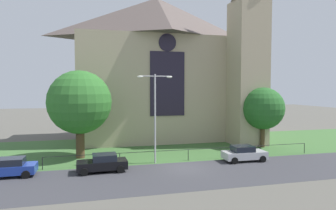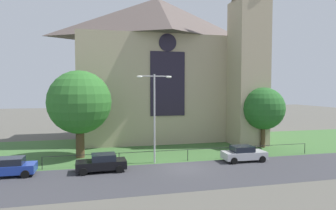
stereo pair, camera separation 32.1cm
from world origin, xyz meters
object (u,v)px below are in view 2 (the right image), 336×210
church_building (164,66)px  parked_car_black (102,163)px  tree_left_near (79,102)px  streetlamp_near (154,107)px  parked_car_blue (8,167)px  tree_right_near (263,109)px  parked_car_silver (244,154)px

church_building → parked_car_black: 20.51m
tree_left_near → streetlamp_near: 8.05m
church_building → parked_car_blue: 24.44m
tree_right_near → tree_left_near: size_ratio=0.81×
church_building → tree_right_near: 15.02m
parked_car_blue → parked_car_black: (7.37, -0.37, 0.00)m
tree_right_near → parked_car_blue: 27.40m
tree_right_near → tree_left_near: 21.21m
tree_right_near → parked_car_blue: tree_right_near is taller
tree_right_near → parked_car_silver: tree_right_near is taller
tree_left_near → streetlamp_near: bearing=-29.5°
tree_right_near → parked_car_black: tree_right_near is taller
tree_right_near → parked_car_silver: bearing=-134.6°
parked_car_blue → parked_car_silver: (20.92, 0.02, 0.00)m
church_building → tree_left_near: church_building is taller
tree_right_near → parked_car_silver: size_ratio=1.71×
tree_left_near → parked_car_silver: tree_left_near is taller
church_building → tree_right_near: size_ratio=3.59×
streetlamp_near → parked_car_black: 7.01m
tree_left_near → parked_car_black: size_ratio=2.10×
church_building → streetlamp_near: bearing=-106.5°
parked_car_silver → tree_left_near: bearing=162.0°
tree_left_near → streetlamp_near: size_ratio=1.06×
tree_left_near → parked_car_silver: bearing=-19.0°
tree_right_near → parked_car_black: (-19.14, -6.06, -3.96)m
parked_car_silver → church_building: bearing=107.2°
streetlamp_near → parked_car_blue: size_ratio=2.01×
tree_left_near → parked_car_blue: size_ratio=2.13×
parked_car_blue → parked_car_silver: size_ratio=0.99×
tree_left_near → parked_car_black: (2.05, -5.75, -4.95)m
church_building → streetlamp_near: church_building is taller
tree_left_near → parked_car_blue: (-5.32, -5.39, -4.95)m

